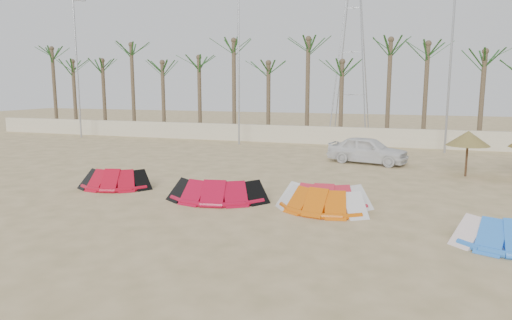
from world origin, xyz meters
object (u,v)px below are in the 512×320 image
(kite_red_mid, at_px, (220,189))
(kite_orange, at_px, (322,198))
(kite_red_left, at_px, (119,178))
(kite_blue, at_px, (512,232))
(car, at_px, (368,150))
(kite_red_right, at_px, (326,193))
(parasol_left, at_px, (468,138))

(kite_red_mid, bearing_deg, kite_orange, -3.85)
(kite_red_left, relative_size, kite_blue, 1.10)
(car, bearing_deg, kite_red_mid, 169.48)
(kite_red_left, xyz_separation_m, kite_red_right, (8.78, -0.04, 0.00))
(kite_red_right, distance_m, car, 9.65)
(kite_red_right, xyz_separation_m, kite_orange, (-0.01, -0.76, -0.00))
(kite_orange, distance_m, car, 10.40)
(kite_orange, xyz_separation_m, kite_blue, (5.46, -2.00, -0.00))
(kite_orange, bearing_deg, kite_red_left, 174.79)
(parasol_left, bearing_deg, kite_red_left, -152.83)
(kite_red_right, bearing_deg, kite_orange, -90.46)
(kite_red_left, relative_size, kite_orange, 0.97)
(kite_red_right, height_order, kite_blue, same)
(kite_red_mid, xyz_separation_m, kite_red_right, (3.91, 0.49, -0.00))
(kite_red_left, xyz_separation_m, kite_red_mid, (4.87, -0.54, 0.00))
(kite_red_left, height_order, parasol_left, parasol_left)
(kite_orange, relative_size, car, 0.76)
(kite_red_mid, height_order, kite_blue, same)
(kite_blue, bearing_deg, car, 111.31)
(kite_red_mid, distance_m, kite_blue, 9.63)
(kite_red_right, bearing_deg, kite_red_left, 179.72)
(kite_orange, bearing_deg, kite_blue, -20.09)
(kite_blue, relative_size, car, 0.68)
(kite_red_mid, height_order, kite_orange, same)
(car, bearing_deg, kite_orange, -169.87)
(kite_red_mid, xyz_separation_m, car, (4.53, 10.12, 0.32))
(kite_orange, distance_m, parasol_left, 9.79)
(kite_red_mid, relative_size, kite_red_right, 1.17)
(kite_red_left, xyz_separation_m, parasol_left, (14.15, 7.26, 1.39))
(kite_red_mid, height_order, kite_red_right, same)
(kite_red_right, relative_size, car, 0.75)
(kite_blue, height_order, parasol_left, parasol_left)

